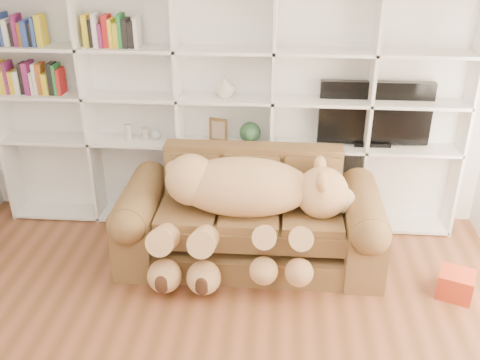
# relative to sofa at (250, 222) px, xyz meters

# --- Properties ---
(wall_back) EXTENTS (5.00, 0.02, 2.70)m
(wall_back) POSITION_rel_sofa_xyz_m (-0.28, 0.84, 0.99)
(wall_back) COLOR silver
(wall_back) RESTS_ON floor
(bookshelf) EXTENTS (4.43, 0.35, 2.40)m
(bookshelf) POSITION_rel_sofa_xyz_m (-0.52, 0.70, 0.94)
(bookshelf) COLOR white
(bookshelf) RESTS_ON floor
(sofa) EXTENTS (2.28, 0.99, 0.96)m
(sofa) POSITION_rel_sofa_xyz_m (0.00, 0.00, 0.00)
(sofa) COLOR brown
(sofa) RESTS_ON floor
(teddy_bear) EXTENTS (1.71, 0.94, 0.99)m
(teddy_bear) POSITION_rel_sofa_xyz_m (-0.05, -0.19, 0.31)
(teddy_bear) COLOR tan
(teddy_bear) RESTS_ON sofa
(throw_pillow) EXTENTS (0.39, 0.23, 0.40)m
(throw_pillow) POSITION_rel_sofa_xyz_m (-0.50, 0.16, 0.32)
(throw_pillow) COLOR #520E0E
(throw_pillow) RESTS_ON sofa
(gift_box) EXTENTS (0.35, 0.34, 0.22)m
(gift_box) POSITION_rel_sofa_xyz_m (1.72, -0.44, -0.25)
(gift_box) COLOR #B53318
(gift_box) RESTS_ON floor
(tv) EXTENTS (1.04, 0.18, 0.61)m
(tv) POSITION_rel_sofa_xyz_m (1.11, 0.70, 0.80)
(tv) COLOR black
(tv) RESTS_ON bookshelf
(picture_frame) EXTENTS (0.18, 0.07, 0.22)m
(picture_frame) POSITION_rel_sofa_xyz_m (-0.35, 0.65, 0.63)
(picture_frame) COLOR brown
(picture_frame) RESTS_ON bookshelf
(green_vase) EXTENTS (0.20, 0.20, 0.20)m
(green_vase) POSITION_rel_sofa_xyz_m (-0.05, 0.65, 0.60)
(green_vase) COLOR #2D5833
(green_vase) RESTS_ON bookshelf
(figurine_tall) EXTENTS (0.09, 0.09, 0.15)m
(figurine_tall) POSITION_rel_sofa_xyz_m (-1.23, 0.65, 0.58)
(figurine_tall) COLOR beige
(figurine_tall) RESTS_ON bookshelf
(figurine_short) EXTENTS (0.07, 0.07, 0.12)m
(figurine_short) POSITION_rel_sofa_xyz_m (-1.07, 0.65, 0.56)
(figurine_short) COLOR beige
(figurine_short) RESTS_ON bookshelf
(snow_globe) EXTENTS (0.10, 0.10, 0.10)m
(snow_globe) POSITION_rel_sofa_xyz_m (-0.96, 0.65, 0.56)
(snow_globe) COLOR silver
(snow_globe) RESTS_ON bookshelf
(shelf_vase) EXTENTS (0.22, 0.22, 0.19)m
(shelf_vase) POSITION_rel_sofa_xyz_m (-0.28, 0.65, 1.05)
(shelf_vase) COLOR beige
(shelf_vase) RESTS_ON bookshelf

